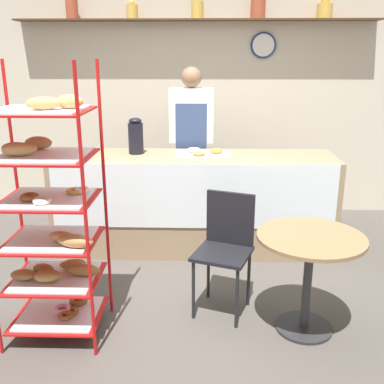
{
  "coord_description": "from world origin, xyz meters",
  "views": [
    {
      "loc": [
        0.1,
        -3.03,
        1.85
      ],
      "look_at": [
        0.0,
        0.38,
        0.79
      ],
      "focal_mm": 42.0,
      "sensor_mm": 36.0,
      "label": 1
    }
  ],
  "objects_px": {
    "pastry_rack": "(51,219)",
    "person_worker": "(192,144)",
    "cafe_chair": "(226,240)",
    "coffee_carafe": "(136,136)",
    "cafe_table": "(309,260)",
    "donut_tray_counter": "(203,153)"
  },
  "relations": [
    {
      "from": "person_worker",
      "to": "cafe_table",
      "type": "xyz_separation_m",
      "value": [
        0.84,
        -1.87,
        -0.41
      ]
    },
    {
      "from": "pastry_rack",
      "to": "donut_tray_counter",
      "type": "bearing_deg",
      "value": 56.83
    },
    {
      "from": "pastry_rack",
      "to": "cafe_chair",
      "type": "bearing_deg",
      "value": 17.36
    },
    {
      "from": "cafe_chair",
      "to": "cafe_table",
      "type": "bearing_deg",
      "value": -7.9
    },
    {
      "from": "cafe_table",
      "to": "donut_tray_counter",
      "type": "distance_m",
      "value": 1.64
    },
    {
      "from": "cafe_chair",
      "to": "coffee_carafe",
      "type": "distance_m",
      "value": 1.52
    },
    {
      "from": "pastry_rack",
      "to": "cafe_chair",
      "type": "distance_m",
      "value": 1.24
    },
    {
      "from": "pastry_rack",
      "to": "cafe_table",
      "type": "relative_size",
      "value": 2.54
    },
    {
      "from": "coffee_carafe",
      "to": "cafe_chair",
      "type": "bearing_deg",
      "value": -54.8
    },
    {
      "from": "person_worker",
      "to": "cafe_chair",
      "type": "bearing_deg",
      "value": -79.26
    },
    {
      "from": "cafe_table",
      "to": "cafe_chair",
      "type": "xyz_separation_m",
      "value": [
        -0.54,
        0.29,
        0.01
      ]
    },
    {
      "from": "pastry_rack",
      "to": "person_worker",
      "type": "xyz_separation_m",
      "value": [
        0.85,
        1.95,
        0.11
      ]
    },
    {
      "from": "cafe_chair",
      "to": "pastry_rack",
      "type": "bearing_deg",
      "value": -142.81
    },
    {
      "from": "pastry_rack",
      "to": "donut_tray_counter",
      "type": "relative_size",
      "value": 3.5
    },
    {
      "from": "person_worker",
      "to": "donut_tray_counter",
      "type": "distance_m",
      "value": 0.48
    },
    {
      "from": "cafe_table",
      "to": "cafe_chair",
      "type": "relative_size",
      "value": 0.81
    },
    {
      "from": "cafe_chair",
      "to": "coffee_carafe",
      "type": "bearing_deg",
      "value": 145.02
    },
    {
      "from": "person_worker",
      "to": "donut_tray_counter",
      "type": "height_order",
      "value": "person_worker"
    },
    {
      "from": "pastry_rack",
      "to": "person_worker",
      "type": "relative_size",
      "value": 1.05
    },
    {
      "from": "donut_tray_counter",
      "to": "cafe_chair",
      "type": "bearing_deg",
      "value": -80.86
    },
    {
      "from": "pastry_rack",
      "to": "coffee_carafe",
      "type": "relative_size",
      "value": 5.31
    },
    {
      "from": "cafe_table",
      "to": "donut_tray_counter",
      "type": "bearing_deg",
      "value": 117.22
    }
  ]
}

